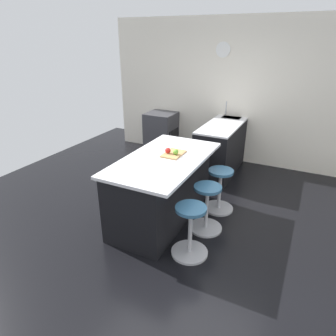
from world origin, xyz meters
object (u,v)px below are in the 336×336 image
object	(u,v)px
stool_by_window	(219,191)
stool_near_camera	(190,232)
stool_middle	(207,209)
apple_green	(176,152)
cutting_board	(173,154)
kitchen_island	(162,188)
apple_red	(168,150)
oven_range	(161,133)

from	to	relation	value
stool_by_window	stool_near_camera	bearing A→B (deg)	0.00
stool_middle	apple_green	size ratio (longest dim) A/B	8.55
cutting_board	apple_green	xyz separation A→B (m)	(0.03, 0.05, 0.05)
kitchen_island	stool_near_camera	distance (m)	0.88
stool_by_window	stool_middle	size ratio (longest dim) A/B	1.00
stool_middle	stool_near_camera	xyz separation A→B (m)	(0.56, 0.00, 0.00)
stool_by_window	cutting_board	size ratio (longest dim) A/B	1.78
stool_by_window	apple_red	size ratio (longest dim) A/B	8.25
apple_green	apple_red	distance (m)	0.12
oven_range	stool_middle	xyz separation A→B (m)	(2.31, 1.89, -0.15)
stool_middle	apple_green	xyz separation A→B (m)	(-0.12, -0.51, 0.68)
stool_by_window	kitchen_island	bearing A→B (deg)	-49.82
kitchen_island	apple_red	size ratio (longest dim) A/B	22.95
oven_range	stool_by_window	world-z (taller)	oven_range
oven_range	stool_near_camera	bearing A→B (deg)	33.25
apple_green	stool_near_camera	bearing A→B (deg)	36.88
oven_range	stool_middle	world-z (taller)	oven_range
apple_red	apple_green	bearing A→B (deg)	90.14
stool_near_camera	apple_green	size ratio (longest dim) A/B	8.55
stool_middle	cutting_board	distance (m)	0.86
stool_middle	cutting_board	xyz separation A→B (m)	(-0.16, -0.56, 0.63)
stool_by_window	apple_green	world-z (taller)	apple_green
oven_range	apple_red	distance (m)	2.58
oven_range	apple_green	xyz separation A→B (m)	(2.19, 1.37, 0.53)
stool_middle	cutting_board	world-z (taller)	cutting_board
stool_near_camera	cutting_board	distance (m)	1.11
kitchen_island	stool_near_camera	xyz separation A→B (m)	(0.56, 0.66, -0.16)
stool_middle	apple_red	world-z (taller)	apple_red
oven_range	cutting_board	size ratio (longest dim) A/B	2.49
apple_green	apple_red	xyz separation A→B (m)	(0.00, -0.12, 0.00)
cutting_board	apple_red	distance (m)	0.09
oven_range	stool_near_camera	world-z (taller)	oven_range
cutting_board	apple_red	world-z (taller)	apple_red
stool_middle	apple_green	bearing A→B (deg)	-103.49
stool_near_camera	apple_red	distance (m)	1.15
kitchen_island	apple_red	bearing A→B (deg)	164.58
apple_green	apple_red	world-z (taller)	apple_red
stool_by_window	cutting_board	bearing A→B (deg)	-54.32
kitchen_island	stool_near_camera	size ratio (longest dim) A/B	2.78
stool_near_camera	kitchen_island	bearing A→B (deg)	-130.18
stool_middle	apple_red	distance (m)	0.94
stool_by_window	cutting_board	xyz separation A→B (m)	(0.40, -0.56, 0.63)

